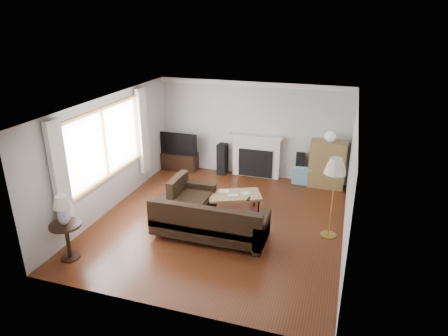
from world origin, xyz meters
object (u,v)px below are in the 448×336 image
(coffee_table, at_px, (234,203))
(floor_lamp, at_px, (332,198))
(side_table, at_px, (68,241))
(tv_stand, at_px, (180,161))
(bookshelf, at_px, (327,164))
(sectional_sofa, at_px, (210,220))

(coffee_table, relative_size, floor_lamp, 0.69)
(coffee_table, bearing_deg, side_table, -156.19)
(side_table, bearing_deg, tv_stand, 87.97)
(tv_stand, relative_size, side_table, 1.40)
(bookshelf, relative_size, coffee_table, 1.06)
(tv_stand, bearing_deg, bookshelf, 0.21)
(bookshelf, bearing_deg, tv_stand, -179.79)
(tv_stand, xyz_separation_m, sectional_sofa, (2.01, -3.17, 0.15))
(coffee_table, xyz_separation_m, floor_lamp, (2.05, -0.39, 0.60))
(bookshelf, height_order, coffee_table, bookshelf)
(tv_stand, height_order, bookshelf, bookshelf)
(floor_lamp, bearing_deg, side_table, -153.60)
(bookshelf, relative_size, sectional_sofa, 0.50)
(tv_stand, distance_m, side_table, 4.57)
(floor_lamp, distance_m, side_table, 4.90)
(tv_stand, height_order, coffee_table, tv_stand)
(bookshelf, xyz_separation_m, floor_lamp, (0.24, -2.41, 0.22))
(tv_stand, height_order, side_table, side_table)
(floor_lamp, height_order, side_table, floor_lamp)
(sectional_sofa, height_order, coffee_table, sectional_sofa)
(sectional_sofa, distance_m, coffee_table, 1.19)
(floor_lamp, bearing_deg, bookshelf, 95.68)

